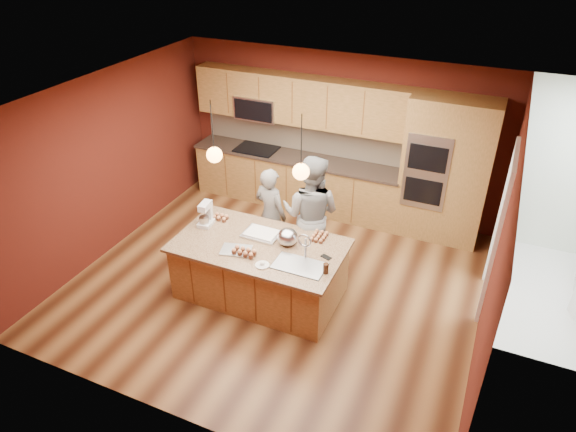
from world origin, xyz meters
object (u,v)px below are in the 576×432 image
at_px(person_left, 271,214).
at_px(stand_mixer, 206,215).
at_px(mixing_bowl, 288,237).
at_px(island, 261,269).
at_px(person_right, 311,214).

bearing_deg(person_left, stand_mixer, 62.48).
bearing_deg(mixing_bowl, person_left, 129.44).
bearing_deg(mixing_bowl, island, -153.67).
xyz_separation_m(island, stand_mixer, (-0.91, 0.14, 0.55)).
relative_size(person_left, stand_mixer, 4.33).
bearing_deg(stand_mixer, person_left, 43.15).
bearing_deg(person_right, stand_mixer, 27.47).
distance_m(island, mixing_bowl, 0.63).
bearing_deg(person_left, island, 120.12).
xyz_separation_m(island, person_right, (0.36, 0.88, 0.47)).
height_order(island, person_right, person_right).
relative_size(stand_mixer, mixing_bowl, 1.24).
relative_size(island, stand_mixer, 6.57).
relative_size(island, person_right, 1.25).
relative_size(person_right, stand_mixer, 5.24).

